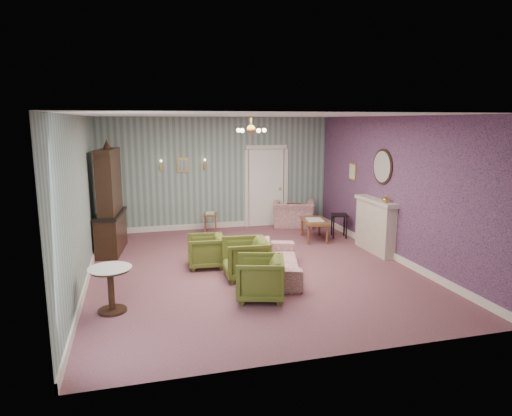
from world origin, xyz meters
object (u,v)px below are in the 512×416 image
object	(u,v)px
olive_chair_b	(245,256)
coffee_table	(314,230)
fireplace	(375,226)
sofa_chintz	(278,255)
olive_chair_c	(205,250)
olive_chair_a	(260,276)
side_table_black	(339,226)
dresser	(109,198)
wingback_chair	(294,210)
pedestal_table	(111,290)

from	to	relation	value
olive_chair_b	coffee_table	bearing A→B (deg)	137.46
olive_chair_b	fireplace	bearing A→B (deg)	109.13
sofa_chintz	olive_chair_c	bearing A→B (deg)	70.98
olive_chair_a	side_table_black	bearing A→B (deg)	154.38
olive_chair_a	dresser	bearing A→B (deg)	-128.61
olive_chair_c	coffee_table	world-z (taller)	olive_chair_c
dresser	wingback_chair	bearing A→B (deg)	22.24
sofa_chintz	dresser	xyz separation A→B (m)	(-3.02, 2.39, 0.80)
olive_chair_a	sofa_chintz	world-z (taller)	sofa_chintz
side_table_black	olive_chair_b	bearing A→B (deg)	-142.60
olive_chair_b	wingback_chair	xyz separation A→B (m)	(2.19, 3.55, 0.08)
wingback_chair	olive_chair_a	bearing A→B (deg)	84.67
olive_chair_a	sofa_chintz	distance (m)	1.18
dresser	pedestal_table	bearing A→B (deg)	-80.04
olive_chair_a	olive_chair_b	bearing A→B (deg)	-164.97
olive_chair_c	side_table_black	distance (m)	3.77
dresser	fireplace	world-z (taller)	dresser
olive_chair_b	side_table_black	world-z (taller)	olive_chair_b
olive_chair_c	sofa_chintz	distance (m)	1.46
olive_chair_c	pedestal_table	bearing A→B (deg)	-38.50
olive_chair_c	sofa_chintz	size ratio (longest dim) A/B	0.36
sofa_chintz	side_table_black	size ratio (longest dim) A/B	3.37
olive_chair_b	side_table_black	distance (m)	3.63
dresser	olive_chair_a	bearing A→B (deg)	-47.13
olive_chair_a	dresser	xyz separation A→B (m)	(-2.40, 3.40, 0.80)
olive_chair_b	pedestal_table	bearing A→B (deg)	-63.75
olive_chair_a	pedestal_table	bearing A→B (deg)	-75.82
fireplace	coffee_table	distance (m)	1.58
olive_chair_c	coffee_table	xyz separation A→B (m)	(2.82, 1.36, -0.10)
olive_chair_c	dresser	world-z (taller)	dresser
olive_chair_c	side_table_black	xyz separation A→B (m)	(3.49, 1.42, -0.06)
side_table_black	pedestal_table	distance (m)	6.06
wingback_chair	dresser	xyz separation A→B (m)	(-4.61, -1.20, 0.71)
olive_chair_b	olive_chair_c	world-z (taller)	olive_chair_b
olive_chair_c	wingback_chair	world-z (taller)	wingback_chair
pedestal_table	sofa_chintz	bearing A→B (deg)	17.88
side_table_black	coffee_table	bearing A→B (deg)	-174.75
olive_chair_a	fireplace	xyz separation A→B (m)	(3.11, 1.92, 0.20)
fireplace	pedestal_table	size ratio (longest dim) A/B	2.01
olive_chair_a	side_table_black	size ratio (longest dim) A/B	1.31
olive_chair_a	olive_chair_b	xyz separation A→B (m)	(0.02, 1.04, 0.02)
olive_chair_c	pedestal_table	size ratio (longest dim) A/B	0.99
dresser	coffee_table	bearing A→B (deg)	5.02
olive_chair_b	dresser	size ratio (longest dim) A/B	0.33
pedestal_table	fireplace	bearing A→B (deg)	18.87
dresser	side_table_black	xyz separation A→B (m)	(5.30, -0.15, -0.89)
olive_chair_b	wingback_chair	size ratio (longest dim) A/B	0.73
pedestal_table	wingback_chair	bearing A→B (deg)	45.28
olive_chair_a	coffee_table	size ratio (longest dim) A/B	0.79
dresser	fireplace	size ratio (longest dim) A/B	1.69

